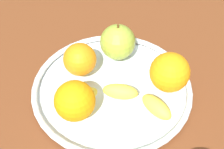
{
  "coord_description": "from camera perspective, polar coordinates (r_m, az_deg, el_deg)",
  "views": [
    {
      "loc": [
        -5.77,
        41.82,
        48.7
      ],
      "look_at": [
        0.0,
        0.0,
        4.8
      ],
      "focal_mm": 49.72,
      "sensor_mm": 36.0,
      "label": 1
    }
  ],
  "objects": [
    {
      "name": "apple",
      "position": [
        0.67,
        1.15,
        5.99
      ],
      "size": [
        7.69,
        7.69,
        8.49
      ],
      "color": "#91AB36",
      "rests_on": "fruit_bowl"
    },
    {
      "name": "banana",
      "position": [
        0.59,
        0.84,
        -4.46
      ],
      "size": [
        21.77,
        7.84,
        3.04
      ],
      "rotation": [
        0.0,
        0.0,
        -0.03
      ],
      "color": "yellow",
      "rests_on": "fruit_bowl"
    },
    {
      "name": "orange_back_left",
      "position": [
        0.61,
        10.55,
        0.4
      ],
      "size": [
        7.91,
        7.91,
        7.91
      ],
      "primitive_type": "sphere",
      "color": "orange",
      "rests_on": "fruit_bowl"
    },
    {
      "name": "orange_back_right",
      "position": [
        0.64,
        -5.93,
        2.77
      ],
      "size": [
        6.86,
        6.86,
        6.86
      ],
      "primitive_type": "sphere",
      "color": "orange",
      "rests_on": "fruit_bowl"
    },
    {
      "name": "orange_center",
      "position": [
        0.56,
        -6.87,
        -4.83
      ],
      "size": [
        7.52,
        7.52,
        7.52
      ],
      "primitive_type": "sphere",
      "color": "orange",
      "rests_on": "fruit_bowl"
    },
    {
      "name": "ground_plane",
      "position": [
        0.66,
        -0.0,
        -4.1
      ],
      "size": [
        116.62,
        116.62,
        4.0
      ],
      "primitive_type": "cube",
      "color": "brown"
    },
    {
      "name": "fruit_bowl",
      "position": [
        0.64,
        -0.0,
        -2.42
      ],
      "size": [
        32.75,
        32.75,
        1.8
      ],
      "color": "silver",
      "rests_on": "ground_plane"
    }
  ]
}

